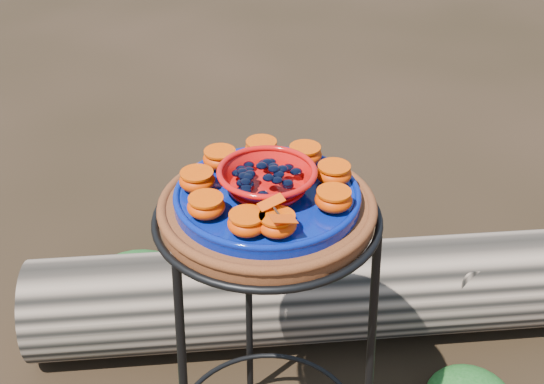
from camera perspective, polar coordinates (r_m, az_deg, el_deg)
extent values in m
cylinder|color=#4D2611|center=(1.18, -0.40, -1.49)|extent=(0.37, 0.37, 0.03)
cylinder|color=#08125C|center=(1.17, -0.41, -0.44)|extent=(0.32, 0.32, 0.02)
ellipsoid|color=#CC2D00|center=(1.06, 0.42, -2.72)|extent=(0.06, 0.06, 0.03)
ellipsoid|color=#CC2D00|center=(1.12, 5.17, -0.66)|extent=(0.06, 0.06, 0.03)
ellipsoid|color=#CC2D00|center=(1.19, 5.19, 1.52)|extent=(0.06, 0.06, 0.03)
ellipsoid|color=#CC2D00|center=(1.24, 2.77, 3.13)|extent=(0.06, 0.06, 0.03)
ellipsoid|color=#CC2D00|center=(1.26, -0.89, 3.60)|extent=(0.06, 0.06, 0.03)
ellipsoid|color=#CC2D00|center=(1.23, -4.37, 2.79)|extent=(0.06, 0.06, 0.03)
ellipsoid|color=#CC2D00|center=(1.17, -6.27, 0.96)|extent=(0.06, 0.06, 0.03)
ellipsoid|color=#CC2D00|center=(1.10, -5.53, -1.21)|extent=(0.06, 0.06, 0.03)
ellipsoid|color=#CC2D00|center=(1.06, -2.09, -2.63)|extent=(0.06, 0.06, 0.03)
ellipsoid|color=#124312|center=(2.03, -11.25, -7.87)|extent=(0.32, 0.32, 0.16)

